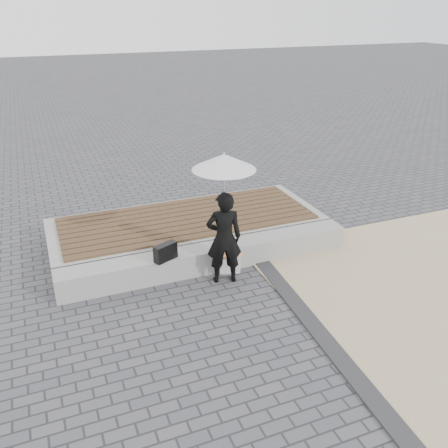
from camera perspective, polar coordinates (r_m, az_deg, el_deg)
The scene contains 10 objects.
ground at distance 6.96m, azimuth 3.05°, elevation -11.24°, with size 80.00×80.00×0.00m, color #4A4A4F.
edging_band at distance 6.91m, azimuth 10.62°, elevation -11.83°, with size 0.25×5.20×0.04m, color #2D2D2F.
seating_ledge at distance 8.10m, azimuth -1.67°, elevation -3.92°, with size 5.00×0.45×0.40m, color gray.
timber_platform at distance 9.12m, azimuth -4.31°, elevation -0.56°, with size 5.00×2.00×0.40m, color #A4A5A0.
timber_decking at distance 9.03m, azimuth -4.36°, elevation 0.70°, with size 4.60×1.80×0.04m, color brown, non-canonical shape.
woman at distance 7.48m, azimuth 0.00°, elevation -1.66°, with size 0.56×0.36×1.52m, color black.
parasol at distance 7.02m, azimuth 0.00°, elevation 7.36°, with size 0.94×0.94×1.21m.
handbag at distance 7.60m, azimuth -6.92°, elevation -3.30°, with size 0.39×0.14×0.27m, color black.
canvas_tote at distance 7.99m, azimuth 0.69°, elevation -4.57°, with size 0.33×0.14×0.35m, color white.
magazine at distance 7.86m, azimuth 0.84°, elevation -3.59°, with size 0.31×0.23×0.01m, color #E72A41.
Camera 1 is at (-2.45, -5.08, 4.08)m, focal length 38.71 mm.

